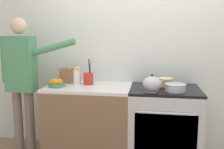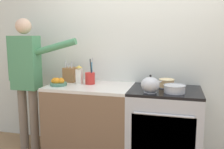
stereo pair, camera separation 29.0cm
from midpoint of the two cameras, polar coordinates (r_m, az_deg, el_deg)
name	(u,v)px [view 1 (the left image)]	position (r m, az deg, el deg)	size (l,w,h in m)	color
wall_back	(145,50)	(3.19, 4.90, 5.54)	(8.00, 0.04, 2.60)	silver
counter_cabinet	(89,121)	(3.15, -7.89, -10.53)	(1.01, 0.65, 0.89)	brown
stove_range	(164,125)	(3.02, 9.06, -11.42)	(0.79, 0.69, 0.89)	#B7BABF
layer_cake	(165,83)	(2.99, 9.41, -1.85)	(0.22, 0.22, 0.10)	#4C4C51
tea_kettle	(152,84)	(2.70, 6.16, -2.20)	(0.24, 0.20, 0.19)	#B7BABF
mixing_bowl	(175,87)	(2.76, 11.38, -2.93)	(0.23, 0.23, 0.08)	#B7BABF
knife_block	(67,75)	(3.26, -12.77, -0.17)	(0.15, 0.16, 0.28)	olive
utensil_crock	(89,78)	(3.09, -8.07, -0.89)	(0.12, 0.12, 0.33)	red
fruit_bowl	(56,83)	(3.04, -15.38, -2.00)	(0.20, 0.20, 0.10)	#4C7F66
milk_carton	(77,76)	(3.11, -10.60, -0.25)	(0.07, 0.07, 0.23)	white
person_baker	(22,74)	(3.27, -22.29, 0.00)	(0.95, 0.20, 1.70)	#7A6B5B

